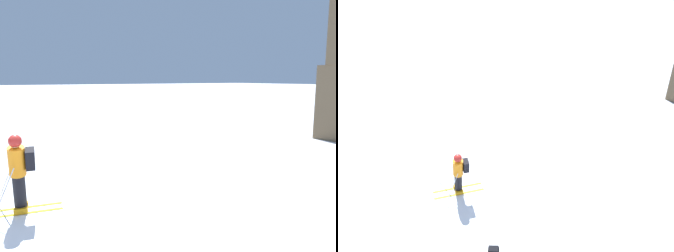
{
  "view_description": "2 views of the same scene",
  "coord_description": "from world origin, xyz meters",
  "views": [
    {
      "loc": [
        7.11,
        -0.94,
        2.94
      ],
      "look_at": [
        -0.16,
        3.65,
        1.69
      ],
      "focal_mm": 35.0,
      "sensor_mm": 36.0,
      "label": 1
    },
    {
      "loc": [
        8.34,
        -2.98,
        7.41
      ],
      "look_at": [
        -1.92,
        2.7,
        1.27
      ],
      "focal_mm": 35.0,
      "sensor_mm": 36.0,
      "label": 2
    }
  ],
  "objects": [
    {
      "name": "ground_plane",
      "position": [
        0.0,
        0.0,
        0.0
      ],
      "size": [
        300.0,
        300.0,
        0.0
      ],
      "primitive_type": "plane",
      "color": "white"
    },
    {
      "name": "skier",
      "position": [
        -0.24,
        -0.03,
        1.02
      ],
      "size": [
        1.39,
        1.81,
        1.85
      ],
      "rotation": [
        0.0,
        0.0,
        -0.19
      ],
      "color": "yellow",
      "rests_on": "ground"
    }
  ]
}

